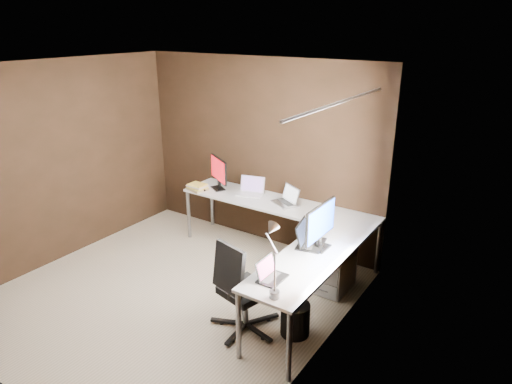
# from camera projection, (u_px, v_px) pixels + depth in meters

# --- Properties ---
(room) EXTENTS (3.60, 3.60, 2.50)m
(room) POSITION_uv_depth(u_px,v_px,m) (193.00, 193.00, 4.59)
(room) COLOR beige
(room) RESTS_ON ground
(desk) EXTENTS (2.65, 2.25, 0.73)m
(desk) POSITION_uv_depth(u_px,v_px,m) (283.00, 225.00, 5.30)
(desk) COLOR white
(desk) RESTS_ON ground
(drawer_pedestal) EXTENTS (0.42, 0.50, 0.60)m
(drawer_pedestal) POSITION_uv_depth(u_px,v_px,m) (332.00, 264.00, 5.21)
(drawer_pedestal) COLOR white
(drawer_pedestal) RESTS_ON ground
(monitor_left) EXTENTS (0.45, 0.28, 0.44)m
(monitor_left) POSITION_uv_depth(u_px,v_px,m) (219.00, 172.00, 6.22)
(monitor_left) COLOR black
(monitor_left) RESTS_ON desk
(monitor_right) EXTENTS (0.14, 0.58, 0.48)m
(monitor_right) POSITION_uv_depth(u_px,v_px,m) (321.00, 224.00, 4.56)
(monitor_right) COLOR black
(monitor_right) RESTS_ON desk
(laptop_white) EXTENTS (0.39, 0.32, 0.23)m
(laptop_white) POSITION_uv_depth(u_px,v_px,m) (251.00, 190.00, 6.11)
(laptop_white) COLOR white
(laptop_white) RESTS_ON desk
(laptop_silver) EXTENTS (0.41, 0.37, 0.22)m
(laptop_silver) POSITION_uv_depth(u_px,v_px,m) (287.00, 200.00, 5.78)
(laptop_silver) COLOR silver
(laptop_silver) RESTS_ON desk
(laptop_black_big) EXTENTS (0.33, 0.41, 0.24)m
(laptop_black_big) POSITION_uv_depth(u_px,v_px,m) (308.00, 240.00, 4.72)
(laptop_black_big) COLOR black
(laptop_black_big) RESTS_ON desk
(laptop_black_small) EXTENTS (0.20, 0.28, 0.19)m
(laptop_black_small) POSITION_uv_depth(u_px,v_px,m) (270.00, 274.00, 4.09)
(laptop_black_small) COLOR black
(laptop_black_small) RESTS_ON desk
(book_stack) EXTENTS (0.30, 0.26, 0.08)m
(book_stack) POSITION_uv_depth(u_px,v_px,m) (197.00, 187.00, 6.26)
(book_stack) COLOR #998652
(book_stack) RESTS_ON desk
(mouse_left) EXTENTS (0.09, 0.07, 0.03)m
(mouse_left) POSITION_uv_depth(u_px,v_px,m) (203.00, 190.00, 6.21)
(mouse_left) COLOR black
(mouse_left) RESTS_ON desk
(mouse_corner) EXTENTS (0.10, 0.08, 0.03)m
(mouse_corner) POSITION_uv_depth(u_px,v_px,m) (310.00, 216.00, 5.37)
(mouse_corner) COLOR black
(mouse_corner) RESTS_ON desk
(desk_lamp) EXTENTS (0.20, 0.23, 0.64)m
(desk_lamp) POSITION_uv_depth(u_px,v_px,m) (272.00, 250.00, 3.76)
(desk_lamp) COLOR slate
(desk_lamp) RESTS_ON desk
(office_chair) EXTENTS (0.55, 0.57, 0.98)m
(office_chair) POSITION_uv_depth(u_px,v_px,m) (243.00, 304.00, 4.49)
(office_chair) COLOR black
(office_chair) RESTS_ON ground
(wastebasket) EXTENTS (0.32, 0.32, 0.33)m
(wastebasket) POSITION_uv_depth(u_px,v_px,m) (295.00, 319.00, 4.46)
(wastebasket) COLOR black
(wastebasket) RESTS_ON ground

